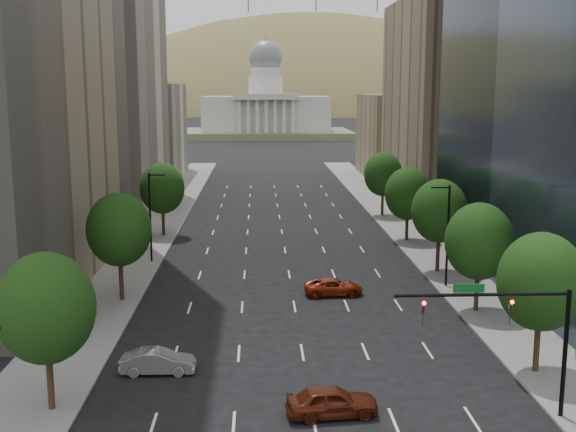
{
  "coord_description": "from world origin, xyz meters",
  "views": [
    {
      "loc": [
        -2.8,
        -4.14,
        17.08
      ],
      "look_at": [
        -0.67,
        46.29,
        8.0
      ],
      "focal_mm": 44.17,
      "sensor_mm": 36.0,
      "label": 1
    }
  ],
  "objects": [
    {
      "name": "sidewalk_left",
      "position": [
        -15.5,
        60.0,
        0.07
      ],
      "size": [
        6.0,
        200.0,
        0.15
      ],
      "primitive_type": "cube",
      "color": "slate",
      "rests_on": "ground"
    },
    {
      "name": "sidewalk_right",
      "position": [
        15.5,
        60.0,
        0.07
      ],
      "size": [
        6.0,
        200.0,
        0.15
      ],
      "primitive_type": "cube",
      "color": "slate",
      "rests_on": "ground"
    },
    {
      "name": "midrise_cream_left",
      "position": [
        -25.0,
        103.0,
        17.5
      ],
      "size": [
        14.0,
        30.0,
        35.0
      ],
      "primitive_type": "cube",
      "color": "beige",
      "rests_on": "ground"
    },
    {
      "name": "filler_left",
      "position": [
        -25.0,
        136.0,
        9.0
      ],
      "size": [
        14.0,
        26.0,
        18.0
      ],
      "primitive_type": "cube",
      "color": "beige",
      "rests_on": "ground"
    },
    {
      "name": "parking_tan_right",
      "position": [
        25.0,
        100.0,
        15.0
      ],
      "size": [
        14.0,
        30.0,
        30.0
      ],
      "primitive_type": "cube",
      "color": "#8C7759",
      "rests_on": "ground"
    },
    {
      "name": "filler_right",
      "position": [
        25.0,
        133.0,
        8.0
      ],
      "size": [
        14.0,
        26.0,
        16.0
      ],
      "primitive_type": "cube",
      "color": "#8C7759",
      "rests_on": "ground"
    },
    {
      "name": "tree_right_1",
      "position": [
        14.0,
        36.0,
        5.75
      ],
      "size": [
        5.2,
        5.2,
        8.75
      ],
      "color": "#382316",
      "rests_on": "ground"
    },
    {
      "name": "tree_right_2",
      "position": [
        14.0,
        48.0,
        5.6
      ],
      "size": [
        5.2,
        5.2,
        8.61
      ],
      "color": "#382316",
      "rests_on": "ground"
    },
    {
      "name": "tree_right_3",
      "position": [
        14.0,
        60.0,
        5.89
      ],
      "size": [
        5.2,
        5.2,
        8.89
      ],
      "color": "#382316",
      "rests_on": "ground"
    },
    {
      "name": "tree_right_4",
      "position": [
        14.0,
        74.0,
        5.46
      ],
      "size": [
        5.2,
        5.2,
        8.46
      ],
      "color": "#382316",
      "rests_on": "ground"
    },
    {
      "name": "tree_right_5",
      "position": [
        14.0,
        90.0,
        5.75
      ],
      "size": [
        5.2,
        5.2,
        8.75
      ],
      "color": "#382316",
      "rests_on": "ground"
    },
    {
      "name": "tree_left_0",
      "position": [
        -14.0,
        32.0,
        5.75
      ],
      "size": [
        5.2,
        5.2,
        8.75
      ],
      "color": "#382316",
      "rests_on": "ground"
    },
    {
      "name": "tree_left_1",
      "position": [
        -14.0,
        52.0,
        5.96
      ],
      "size": [
        5.2,
        5.2,
        8.97
      ],
      "color": "#382316",
      "rests_on": "ground"
    },
    {
      "name": "tree_left_2",
      "position": [
        -14.0,
        78.0,
        5.68
      ],
      "size": [
        5.2,
        5.2,
        8.68
      ],
      "color": "#382316",
      "rests_on": "ground"
    },
    {
      "name": "streetlight_rn",
      "position": [
        13.44,
        55.0,
        4.84
      ],
      "size": [
        1.7,
        0.2,
        9.0
      ],
      "color": "black",
      "rests_on": "ground"
    },
    {
      "name": "streetlight_ln",
      "position": [
        -13.44,
        65.0,
        4.84
      ],
      "size": [
        1.7,
        0.2,
        9.0
      ],
      "color": "black",
      "rests_on": "ground"
    },
    {
      "name": "traffic_signal",
      "position": [
        10.53,
        30.0,
        5.17
      ],
      "size": [
        9.12,
        0.4,
        7.38
      ],
      "color": "black",
      "rests_on": "ground"
    },
    {
      "name": "capitol",
      "position": [
        0.0,
        249.71,
        8.58
      ],
      "size": [
        60.0,
        40.0,
        35.2
      ],
      "color": "#596647",
      "rests_on": "ground"
    },
    {
      "name": "foothills",
      "position": [
        34.67,
        599.39,
        -37.78
      ],
      "size": [
        720.0,
        413.0,
        263.0
      ],
      "color": "olive",
      "rests_on": "ground"
    },
    {
      "name": "car_maroon",
      "position": [
        1.0,
        30.76,
        0.83
      ],
      "size": [
        5.05,
        2.49,
        1.66
      ],
      "primitive_type": "imported",
      "rotation": [
        0.0,
        0.0,
        1.68
      ],
      "color": "#531C0D",
      "rests_on": "ground"
    },
    {
      "name": "car_silver",
      "position": [
        -8.99,
        36.94,
        0.75
      ],
      "size": [
        4.53,
        1.58,
        1.49
      ],
      "primitive_type": "imported",
      "rotation": [
        0.0,
        0.0,
        1.57
      ],
      "color": "gray",
      "rests_on": "ground"
    },
    {
      "name": "car_red_far",
      "position": [
        3.45,
        53.09,
        0.68
      ],
      "size": [
        5.08,
        2.64,
        1.37
      ],
      "primitive_type": "imported",
      "rotation": [
        0.0,
        0.0,
        1.65
      ],
      "color": "maroon",
      "rests_on": "ground"
    }
  ]
}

